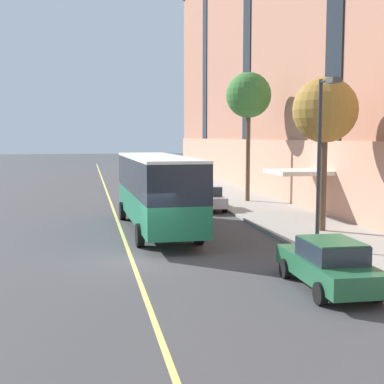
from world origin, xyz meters
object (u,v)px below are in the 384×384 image
Objects in this scene: parked_car_champagne_3 at (178,185)px; street_tree_far_uptown at (249,96)px; city_bus at (156,188)px; street_lamp at (322,146)px; parked_car_silver_2 at (206,197)px; parked_car_green_1 at (329,264)px; street_tree_mid_block at (325,111)px.

street_tree_far_uptown is (3.90, -6.24, 6.61)m from parked_car_champagne_3.
city_bus is 8.70m from street_lamp.
street_lamp is (-1.98, -16.21, -3.13)m from street_tree_far_uptown.
parked_car_champagne_3 is (-0.25, 9.12, 0.00)m from parked_car_silver_2.
parked_car_champagne_3 is 9.89m from street_tree_far_uptown.
parked_car_champagne_3 is 0.71× the size of street_lamp.
city_bus is 11.72m from parked_car_green_1.
street_tree_far_uptown is (3.65, 2.89, 6.61)m from parked_car_silver_2.
parked_car_silver_2 is 0.98× the size of parked_car_champagne_3.
street_tree_mid_block is at bearing -15.41° from city_bus.
street_tree_far_uptown is (7.71, 10.03, 5.26)m from city_bus.
street_tree_far_uptown reaches higher than street_lamp.
parked_car_silver_2 is 9.13m from parked_car_champagne_3.
city_bus is 8.80m from street_tree_mid_block.
city_bus is at bearing 109.18° from parked_car_green_1.
parked_car_champagne_3 is (3.82, 16.26, -1.35)m from city_bus.
parked_car_silver_2 and parked_car_champagne_3 have the same top height.
parked_car_silver_2 is 0.70× the size of street_lamp.
parked_car_green_1 and parked_car_silver_2 have the same top height.
street_tree_mid_block reaches higher than city_bus.
street_tree_far_uptown reaches higher than parked_car_champagne_3.
street_lamp is at bearing -85.13° from parked_car_champagne_3.
parked_car_silver_2 is 8.09m from street_tree_far_uptown.
street_tree_mid_block is at bearing -68.49° from parked_car_silver_2.
street_tree_far_uptown is at bearing 90.00° from street_tree_mid_block.
street_lamp reaches higher than parked_car_green_1.
parked_car_green_1 is 0.64× the size of street_tree_mid_block.
street_lamp is (5.73, -6.18, 2.13)m from city_bus.
city_bus is 13.70m from street_tree_far_uptown.
street_lamp is at bearing -96.97° from street_tree_far_uptown.
street_tree_mid_block reaches higher than parked_car_green_1.
parked_car_green_1 is 27.26m from parked_car_champagne_3.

